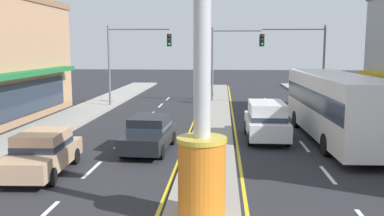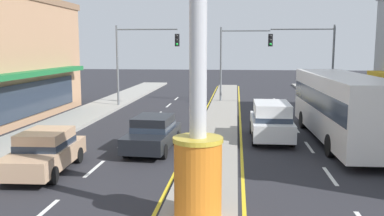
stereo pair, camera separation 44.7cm
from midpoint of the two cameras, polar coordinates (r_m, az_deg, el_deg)
median_strip at (r=24.20m, az=2.35°, el=-2.46°), size 2.11×52.00×0.14m
sidewalk_left at (r=24.32m, az=-19.91°, el=-2.85°), size 2.97×60.00×0.18m
lane_markings at (r=22.88m, az=2.24°, el=-3.25°), size 8.85×52.00×0.01m
district_sign at (r=10.55m, az=0.16°, el=8.40°), size 7.56×1.31×8.52m
traffic_light_left_side at (r=32.00m, az=-8.60°, el=7.60°), size 4.86×0.46×6.20m
traffic_light_right_side at (r=32.50m, az=14.13°, el=7.45°), size 4.86×0.46×6.20m
traffic_light_median_far at (r=34.79m, az=4.92°, el=7.62°), size 4.20×0.46×6.20m
suv_near_right_lane at (r=21.08m, az=9.47°, el=-1.65°), size 1.97×4.60×1.90m
bus_far_right_lane at (r=21.50m, az=18.32°, el=0.62°), size 2.80×11.26×3.26m
sedan_near_left_lane at (r=18.77m, az=-6.50°, el=-3.42°), size 2.02×4.39×1.53m
sedan_mid_left_lane at (r=16.34m, az=-20.46°, el=-5.66°), size 2.00×4.38×1.53m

